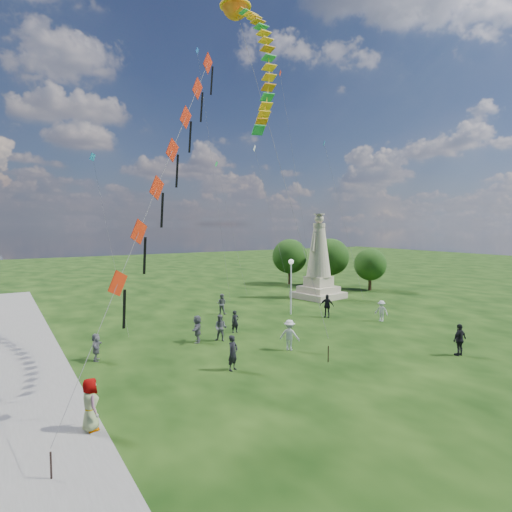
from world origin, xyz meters
TOP-DOWN VIEW (x-y plane):
  - statue at (13.19, 18.96)m, footprint 4.79×4.79m
  - lamppost at (6.08, 14.00)m, footprint 0.42×0.42m
  - tree_row at (18.86, 24.94)m, footprint 8.72×12.73m
  - person_0 at (-4.49, 4.58)m, footprint 0.78×0.67m
  - person_1 at (-2.54, 9.79)m, footprint 0.94×0.95m
  - person_2 at (0.05, 5.93)m, footprint 1.22×1.28m
  - person_3 at (7.64, 0.01)m, footprint 1.07×0.55m
  - person_5 at (-10.11, 9.87)m, footprint 1.03×1.52m
  - person_6 at (-0.72, 11.19)m, footprint 0.57×0.39m
  - person_7 at (1.28, 17.13)m, footprint 0.93×0.95m
  - person_8 at (10.53, 8.34)m, footprint 0.86×1.16m
  - person_9 at (7.89, 11.60)m, footprint 1.10×1.21m
  - person_10 at (-11.95, 1.48)m, footprint 0.64×0.97m
  - person_11 at (-3.92, 10.31)m, footprint 1.38×1.73m
  - red_kite_train at (-7.61, 4.63)m, footprint 9.83×9.35m
  - serpent_kite at (-0.04, 12.10)m, footprint 6.79×13.05m
  - small_kites at (6.64, 22.72)m, footprint 24.73×15.96m

SIDE VIEW (x-z plane):
  - person_5 at x=-10.11m, z-range 0.00..1.51m
  - person_6 at x=-0.72m, z-range 0.00..1.53m
  - person_8 at x=10.53m, z-range 0.00..1.60m
  - person_7 at x=1.28m, z-range 0.00..1.70m
  - person_1 at x=-2.54m, z-range 0.00..1.70m
  - person_11 at x=-3.92m, z-range 0.00..1.72m
  - person_2 at x=0.05m, z-range 0.00..1.81m
  - person_0 at x=-4.49m, z-range 0.00..1.81m
  - person_3 at x=7.64m, z-range 0.00..1.82m
  - person_9 at x=7.89m, z-range 0.00..1.86m
  - person_10 at x=-11.95m, z-range 0.00..1.88m
  - statue at x=13.19m, z-range -1.04..7.46m
  - lamppost at x=6.08m, z-range 1.01..5.60m
  - tree_row at x=18.86m, z-range 0.50..6.25m
  - red_kite_train at x=-7.61m, z-range 2.05..18.93m
  - small_kites at x=6.64m, z-range 1.62..26.83m
  - serpent_kite at x=-0.04m, z-range 10.46..33.64m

